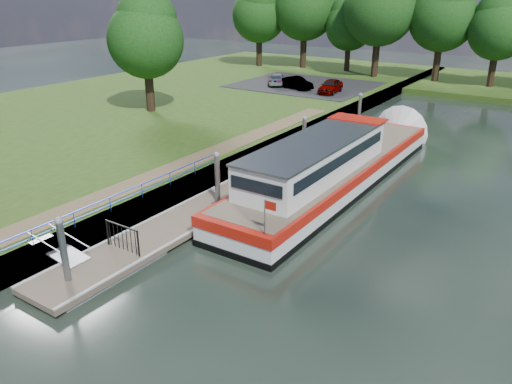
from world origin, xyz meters
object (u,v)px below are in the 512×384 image
Objects in this scene: barge at (339,165)px; car_a at (331,86)px; pontoon at (266,178)px; car_b at (297,83)px; car_c at (277,79)px.

car_a is (-10.30, 20.22, 0.42)m from barge.
pontoon is 4.23m from barge.
car_b reaches higher than pontoon.
barge is 27.09m from car_c.
car_b reaches higher than car_c.
car_c is (-6.67, 0.90, -0.08)m from car_a.
car_b is (-10.49, 22.21, 1.27)m from pontoon.
car_a is at bearing 148.32° from car_c.
pontoon is 7.38× the size of car_c.
car_b is at bearing 137.79° from car_c.
car_c reaches higher than pontoon.
car_a is 1.06× the size of car_b.
car_a is 0.97× the size of car_c.
barge is 5.20× the size of car_c.
pontoon is at bearing -80.20° from car_a.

